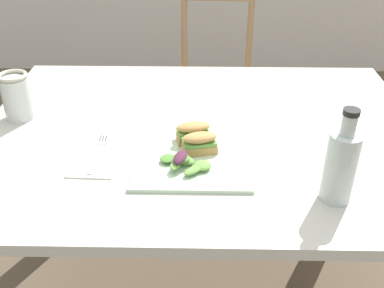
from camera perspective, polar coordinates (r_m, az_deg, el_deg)
ground_plane at (r=1.85m, az=5.64°, el=-17.52°), size 8.72×8.72×0.00m
dining_table at (r=1.38m, az=1.28°, el=-2.41°), size 1.28×0.95×0.74m
chair_wooden_far at (r=2.38m, az=2.95°, el=8.20°), size 0.42×0.42×0.87m
plate_lunch at (r=1.18m, az=-0.04°, el=-1.64°), size 0.30×0.30×0.01m
sandwich_half_front at (r=1.18m, az=0.96°, el=0.19°), size 0.10×0.07×0.06m
sandwich_half_back at (r=1.23m, az=0.17°, el=1.54°), size 0.10×0.07×0.06m
salad_mixed_greens at (r=1.13m, az=-0.87°, el=-2.10°), size 0.15×0.11×0.04m
napkin_folded at (r=1.22m, az=-11.73°, el=-1.34°), size 0.12×0.21×0.00m
fork_on_napkin at (r=1.23m, az=-11.58°, el=-0.77°), size 0.03×0.19×0.00m
bottle_cold_brew at (r=1.06m, az=18.00°, el=-3.01°), size 0.07×0.07×0.23m
mason_jar_iced_tea at (r=1.45m, az=-20.97°, el=5.42°), size 0.09×0.09×0.14m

